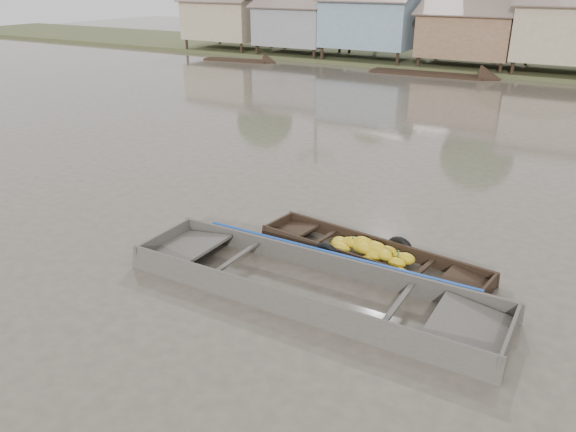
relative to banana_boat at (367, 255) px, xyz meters
The scene contains 3 objects.
ground 1.76m from the banana_boat, 146.16° to the right, with size 120.00×120.00×0.00m, color #4D453B.
banana_boat is the anchor object (origin of this frame).
viewer_boat 1.84m from the banana_boat, 102.44° to the right, with size 7.52×2.04×0.60m.
Camera 1 is at (5.48, -9.18, 5.67)m, focal length 35.00 mm.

